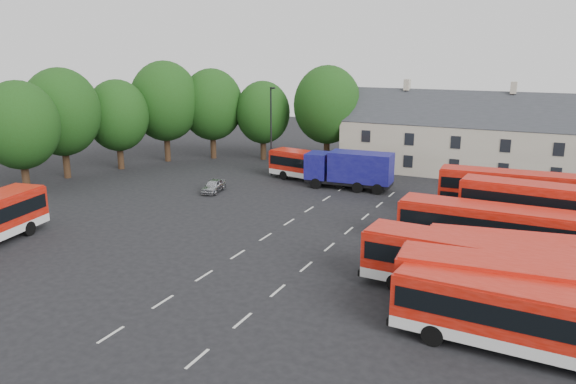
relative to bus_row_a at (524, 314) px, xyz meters
name	(u,v)px	position (x,y,z in m)	size (l,w,h in m)	color
ground	(252,245)	(-17.91, 7.36, -1.96)	(140.00, 140.00, 0.00)	black
lane_markings	(297,242)	(-15.41, 9.36, -1.95)	(5.15, 33.80, 0.01)	beige
treeline	(174,109)	(-38.65, 26.72, 4.73)	(29.92, 32.59, 12.01)	black
terrace_houses	(508,142)	(-3.91, 37.36, 1.90)	(35.70, 7.13, 10.06)	beige
bus_row_a	(524,314)	(0.00, 0.00, 0.00)	(11.64, 3.31, 3.25)	silver
bus_row_b	(526,291)	(-0.10, 2.41, 0.12)	(12.37, 3.70, 3.45)	silver
bus_row_c	(472,263)	(-2.96, 5.17, 0.07)	(12.03, 3.36, 3.36)	silver
bus_row_d	(519,255)	(-0.76, 8.44, -0.22)	(10.47, 3.90, 2.89)	silver
bus_row_e	(488,225)	(-3.01, 12.88, 0.02)	(11.69, 2.89, 3.29)	silver
bus_dd_south	(536,209)	(-0.23, 16.63, 0.46)	(10.48, 3.03, 4.25)	silver
bus_dd_north	(505,193)	(-2.67, 20.82, 0.38)	(10.12, 2.86, 4.10)	silver
bus_north	(317,165)	(-21.22, 26.88, -0.16)	(10.86, 4.42, 2.99)	silver
box_truck	(350,168)	(-17.22, 25.71, 0.11)	(8.54, 3.10, 3.67)	black
silver_car	(214,186)	(-28.53, 18.88, -1.34)	(1.45, 3.61, 1.23)	#A7A9AE
lamppost	(271,129)	(-26.87, 27.75, 3.08)	(0.65, 0.40, 9.43)	black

